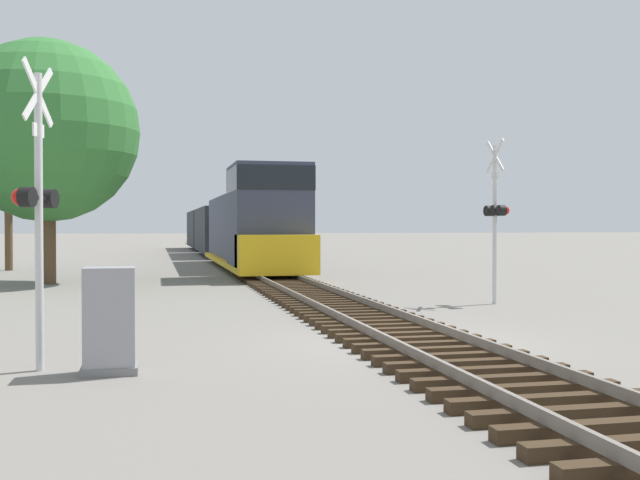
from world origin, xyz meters
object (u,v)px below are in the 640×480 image
relay_cabinet (110,321)px  crossing_signal_far (496,213)px  crossing_signal_near (37,202)px  tree_far_right (47,131)px  freight_train (225,229)px  tree_mid_background (8,139)px

relay_cabinet → crossing_signal_far: bearing=38.2°
crossing_signal_near → tree_far_right: bearing=-154.3°
crossing_signal_far → relay_cabinet: 12.77m
freight_train → crossing_signal_far: bearing=-81.2°
freight_train → crossing_signal_far: 30.56m
crossing_signal_near → tree_mid_background: 27.61m
crossing_signal_near → tree_far_right: (-2.18, 17.64, 3.16)m
tree_far_right → crossing_signal_far: bearing=-37.9°
freight_train → relay_cabinet: bearing=-97.9°
crossing_signal_far → crossing_signal_near: bearing=119.7°
relay_cabinet → crossing_signal_near: bearing=156.5°
freight_train → tree_far_right: bearing=-113.1°
relay_cabinet → tree_mid_background: (-6.25, 27.31, 5.58)m
relay_cabinet → freight_train: bearing=82.1°
crossing_signal_near → freight_train: bearing=-170.9°
crossing_signal_near → crossing_signal_far: (11.00, 7.36, 0.00)m
tree_far_right → tree_mid_background: size_ratio=1.05×
crossing_signal_far → relay_cabinet: (-9.93, -7.83, -1.76)m
freight_train → relay_cabinet: freight_train is taller
freight_train → tree_far_right: 21.98m
freight_train → crossing_signal_far: (4.69, -30.19, 0.61)m
freight_train → tree_far_right: size_ratio=5.17×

